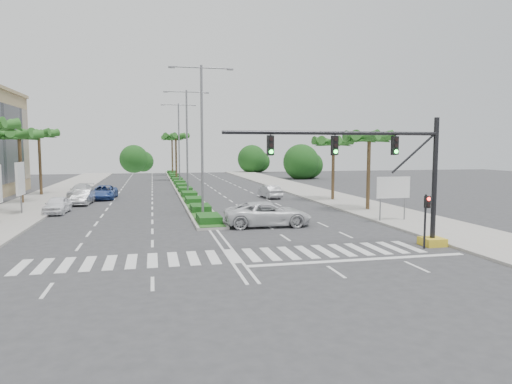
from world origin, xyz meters
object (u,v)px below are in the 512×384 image
car_parked_b (83,197)px  car_right (270,191)px  car_parked_d (81,191)px  car_parked_a (57,205)px  car_parked_c (104,192)px  car_crossing (268,214)px

car_parked_b → car_right: bearing=8.5°
car_parked_b → car_parked_d: 7.14m
car_parked_a → car_parked_d: size_ratio=0.85×
car_parked_b → car_parked_c: size_ratio=0.85×
car_parked_d → car_right: 21.22m
car_parked_a → car_right: (20.51, 7.61, -0.01)m
car_parked_a → car_parked_c: (2.71, 10.47, 0.02)m
car_parked_a → car_parked_d: car_parked_d is taller
car_crossing → car_right: (4.71, 17.53, -0.14)m
car_parked_b → car_right: (19.32, 1.59, -0.02)m
car_parked_a → car_parked_c: bearing=78.7°
car_parked_b → car_parked_c: bearing=75.0°
car_parked_c → car_parked_d: bearing=138.7°
car_parked_b → car_parked_c: (1.52, 4.45, -0.00)m
car_parked_a → car_right: bearing=23.5°
car_parked_b → car_parked_d: bearing=103.4°
car_parked_b → car_right: 19.38m
car_parked_d → car_parked_a: bearing=-83.6°
car_parked_a → car_parked_b: 6.14m
car_parked_c → car_crossing: bearing=-54.9°
car_parked_a → car_parked_c: 10.82m
car_parked_c → car_parked_a: bearing=-102.2°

